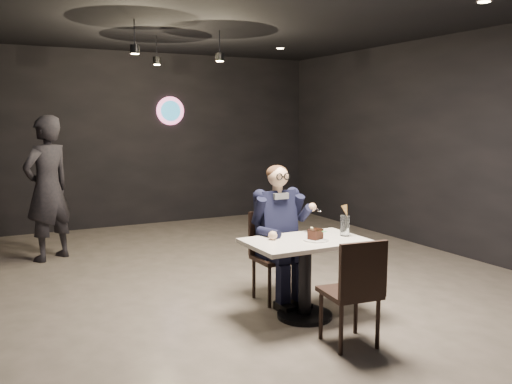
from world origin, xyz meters
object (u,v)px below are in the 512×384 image
main_table (305,279)px  seated_man (276,232)px  sundae_glass (345,226)px  chair_far (276,257)px  chair_near (349,290)px  passerby (48,188)px

main_table → seated_man: (0.00, 0.55, 0.34)m
main_table → sundae_glass: sundae_glass is taller
chair_far → sundae_glass: bearing=-53.8°
chair_far → chair_near: same height
passerby → chair_near: bearing=82.1°
main_table → sundae_glass: 0.64m
sundae_glass → seated_man: bearing=126.2°
chair_far → chair_near: bearing=-90.0°
sundae_glass → chair_far: bearing=126.2°
chair_near → sundae_glass: size_ratio=4.62×
chair_far → seated_man: (0.00, -0.00, 0.26)m
main_table → chair_near: bearing=-90.0°
main_table → passerby: 3.89m
chair_far → passerby: (-1.86, 2.81, 0.50)m
chair_far → passerby: bearing=123.6°
chair_near → chair_far: bearing=96.5°
main_table → chair_near: (0.00, -0.68, 0.09)m
chair_near → seated_man: size_ratio=0.64×
seated_man → passerby: passerby is taller
chair_near → sundae_glass: sundae_glass is taller
chair_near → passerby: 4.48m
sundae_glass → passerby: bearing=124.0°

